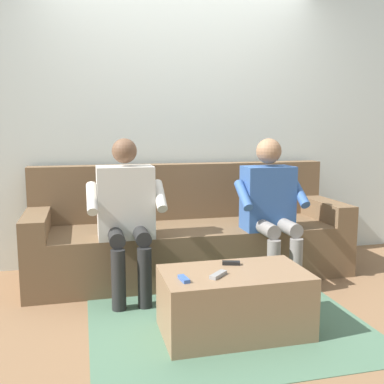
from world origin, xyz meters
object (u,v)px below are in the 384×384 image
Objects in this scene: coffee_table at (234,302)px; remote_blue at (184,279)px; person_left_seated at (270,203)px; person_right_seated at (126,209)px; couch at (189,237)px; remote_gray at (218,275)px; remote_black at (231,263)px.

coffee_table is 0.40m from remote_blue.
remote_blue is at bearing 43.81° from person_left_seated.
person_right_seated reaches higher than coffee_table.
couch is 2.27× the size of person_right_seated.
couch is at bearing 40.48° from remote_gray.
remote_gray is at bearing -91.64° from remote_blue.
couch is 0.77m from person_right_seated.
person_left_seated is 0.89m from remote_black.
remote_blue reaches higher than coffee_table.
remote_gray is (0.12, 1.24, 0.09)m from couch.
coffee_table is (0.00, 1.18, -0.11)m from couch.
coffee_table is 7.88× the size of remote_black.
couch is 0.78m from person_left_seated.
person_right_seated reaches higher than remote_black.
remote_black is at bearing 49.93° from person_left_seated.
couch reaches higher than remote_blue.
remote_gray is 0.21m from remote_blue.
couch is at bearing -22.36° from remote_blue.
remote_black is at bearing 131.89° from person_right_seated.
person_left_seated reaches higher than remote_gray.
coffee_table is at bearing -83.38° from remote_blue.
person_right_seated is 10.47× the size of remote_black.
remote_black is 0.80× the size of remote_gray.
coffee_table is at bearing -16.84° from remote_gray.
couch is at bearing -35.18° from person_left_seated.
couch is 1.19m from coffee_table.
couch is 3.01× the size of coffee_table.
remote_black is (-0.59, 0.66, -0.26)m from person_right_seated.
remote_blue is at bearing -131.22° from remote_black.
remote_blue is (0.33, 1.27, 0.09)m from couch.
person_right_seated reaches higher than remote_gray.
person_left_seated is at bearing -126.06° from coffee_table.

